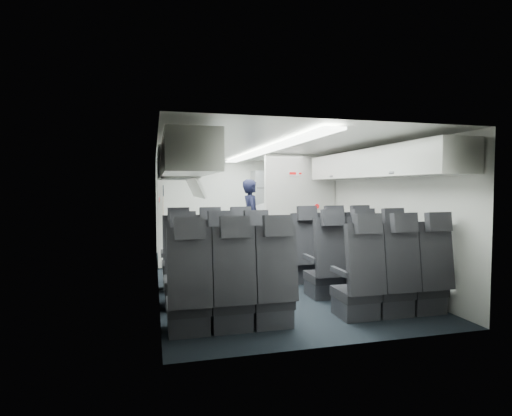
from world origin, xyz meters
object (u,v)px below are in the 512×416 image
seat_row_front (271,259)px  flight_attendant (251,219)px  carry_on_bag (178,169)px  seat_row_mid (290,271)px  seat_row_rear (317,287)px  galley_unit (270,211)px  boarding_door (160,216)px

seat_row_front → flight_attendant: (0.25, 2.30, 0.44)m
seat_row_front → carry_on_bag: carry_on_bag is taller
seat_row_mid → seat_row_rear: 0.90m
seat_row_rear → flight_attendant: 4.14m
flight_attendant → galley_unit: bearing=-32.8°
flight_attendant → carry_on_bag: bearing=146.3°
carry_on_bag → seat_row_rear: bearing=-45.2°
seat_row_rear → galley_unit: size_ratio=1.75×
seat_row_front → flight_attendant: 2.36m
seat_row_mid → galley_unit: bearing=77.1°
galley_unit → seat_row_rear: bearing=-100.6°
seat_row_front → boarding_door: (-1.64, 2.09, 0.55)m
seat_row_mid → carry_on_bag: (-1.40, 1.05, 1.38)m
carry_on_bag → boarding_door: bearing=106.3°
seat_row_rear → carry_on_bag: 2.77m
seat_row_mid → galley_unit: 4.30m
seat_row_mid → boarding_door: (-1.64, 2.99, 0.55)m
seat_row_front → flight_attendant: flight_attendant is taller
boarding_door → carry_on_bag: (0.24, -1.93, 0.83)m
seat_row_mid → seat_row_rear: bearing=-90.0°
seat_row_front → flight_attendant: bearing=83.9°
seat_row_mid → seat_row_front: bearing=90.0°
boarding_door → galley_unit: bearing=24.3°
seat_row_rear → galley_unit: (0.95, 5.05, 0.55)m
seat_row_front → seat_row_mid: size_ratio=1.00×
boarding_door → flight_attendant: (1.89, 0.22, -0.11)m
seat_row_mid → galley_unit: size_ratio=1.75×
seat_row_rear → boarding_door: size_ratio=1.79×
carry_on_bag → galley_unit: bearing=62.0°
seat_row_front → galley_unit: (0.95, 3.25, 0.55)m
seat_row_front → seat_row_mid: same height
galley_unit → flight_attendant: (-0.70, -0.95, -0.11)m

